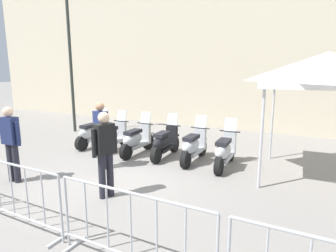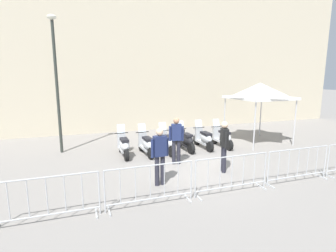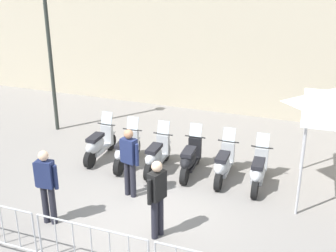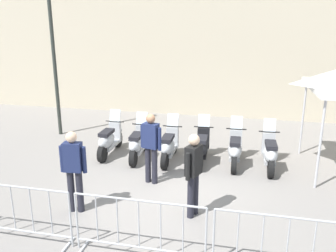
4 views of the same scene
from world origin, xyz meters
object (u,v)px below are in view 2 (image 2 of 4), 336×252
(barrier_segment_3, at_px, (298,165))
(street_lamp, at_px, (56,72))
(motorcycle_1, at_px, (146,145))
(motorcycle_5, at_px, (222,138))
(barrier_segment_2, at_px, (232,174))
(officer_by_barriers, at_px, (176,138))
(canopy_tent, at_px, (260,91))
(motorcycle_0, at_px, (124,146))
(officer_near_row_end, at_px, (160,153))
(motorcycle_2, at_px, (167,143))
(motorcycle_4, at_px, (204,139))
(barrier_segment_0, at_px, (47,200))
(officer_mid_plaza, at_px, (224,144))
(barrier_segment_1, at_px, (150,186))
(motorcycle_3, at_px, (186,140))

(barrier_segment_3, relative_size, street_lamp, 0.40)
(motorcycle_1, relative_size, motorcycle_5, 1.00)
(barrier_segment_2, relative_size, barrier_segment_3, 1.00)
(officer_by_barriers, height_order, canopy_tent, canopy_tent)
(motorcycle_0, bearing_deg, canopy_tent, -0.08)
(motorcycle_1, distance_m, officer_near_row_end, 3.13)
(motorcycle_5, relative_size, canopy_tent, 0.59)
(motorcycle_1, xyz_separation_m, motorcycle_2, (0.90, -0.03, 0.00))
(motorcycle_0, xyz_separation_m, officer_near_row_end, (0.40, -3.19, 0.53))
(motorcycle_4, distance_m, barrier_segment_0, 7.43)
(motorcycle_5, distance_m, street_lamp, 7.67)
(barrier_segment_0, relative_size, street_lamp, 0.40)
(motorcycle_0, relative_size, motorcycle_2, 1.00)
(officer_mid_plaza, relative_size, officer_by_barriers, 1.00)
(motorcycle_4, height_order, barrier_segment_1, motorcycle_4)
(street_lamp, xyz_separation_m, officer_mid_plaza, (5.13, -4.54, -2.41))
(barrier_segment_1, distance_m, canopy_tent, 8.38)
(street_lamp, xyz_separation_m, officer_near_row_end, (2.74, -4.80, -2.41))
(street_lamp, bearing_deg, motorcycle_0, -34.52)
(officer_near_row_end, height_order, officer_mid_plaza, same)
(barrier_segment_0, xyz_separation_m, barrier_segment_3, (6.99, -0.29, 0.00))
(motorcycle_4, xyz_separation_m, officer_mid_plaza, (-0.81, -2.80, 0.53))
(motorcycle_5, bearing_deg, motorcycle_0, 177.22)
(street_lamp, bearing_deg, canopy_tent, -10.24)
(motorcycle_2, bearing_deg, street_lamp, 156.61)
(barrier_segment_2, bearing_deg, officer_mid_plaza, 64.30)
(motorcycle_3, relative_size, barrier_segment_0, 0.77)
(motorcycle_0, bearing_deg, motorcycle_5, -2.78)
(motorcycle_4, height_order, barrier_segment_0, motorcycle_4)
(officer_by_barriers, relative_size, canopy_tent, 0.59)
(motorcycle_1, relative_size, motorcycle_3, 1.00)
(officer_near_row_end, bearing_deg, motorcycle_4, 43.80)
(barrier_segment_1, bearing_deg, motorcycle_3, 54.95)
(officer_by_barriers, bearing_deg, motorcycle_1, 116.70)
(officer_mid_plaza, xyz_separation_m, canopy_tent, (3.86, 2.91, 1.54))
(barrier_segment_2, distance_m, officer_mid_plaza, 1.72)
(officer_by_barriers, bearing_deg, barrier_segment_3, -46.56)
(motorcycle_3, height_order, motorcycle_4, same)
(motorcycle_0, xyz_separation_m, officer_by_barriers, (1.62, -1.58, 0.53))
(motorcycle_4, height_order, street_lamp, street_lamp)
(motorcycle_4, distance_m, motorcycle_5, 0.90)
(motorcycle_4, distance_m, street_lamp, 6.86)
(motorcycle_1, bearing_deg, barrier_segment_2, -74.70)
(canopy_tent, bearing_deg, barrier_segment_2, -136.07)
(officer_by_barriers, bearing_deg, barrier_segment_2, -81.03)
(motorcycle_2, height_order, barrier_segment_0, motorcycle_2)
(barrier_segment_3, bearing_deg, motorcycle_5, 88.68)
(motorcycle_4, distance_m, officer_near_row_end, 4.47)
(motorcycle_0, relative_size, barrier_segment_1, 0.77)
(canopy_tent, bearing_deg, motorcycle_2, -178.02)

